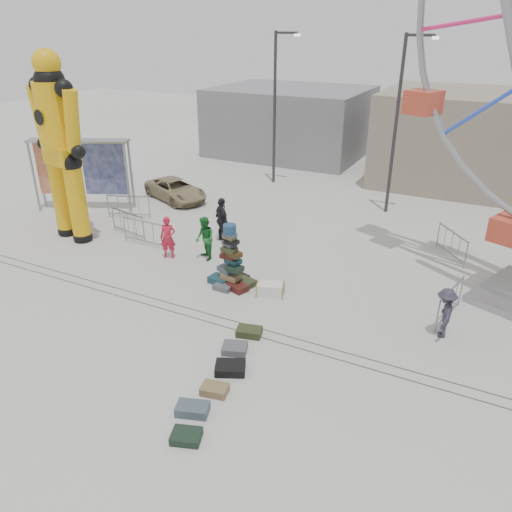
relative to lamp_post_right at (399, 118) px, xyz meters
The scene contains 27 objects.
ground 14.09m from the lamp_post_right, 103.39° to the right, with size 90.00×90.00×0.00m, color #9E9E99.
track_line_near 13.54m from the lamp_post_right, 104.01° to the right, with size 40.00×0.04×0.01m, color #47443F.
track_line_far 13.18m from the lamp_post_right, 104.46° to the right, with size 40.00×0.04×0.01m, color #47443F.
building_right 8.26m from the lamp_post_right, 60.84° to the left, with size 12.00×8.00×5.00m, color gray.
building_left 13.00m from the lamp_post_right, 135.30° to the left, with size 10.00×8.00×4.40m, color gray.
lamp_post_right is the anchor object (origin of this frame).
lamp_post_left 7.28m from the lamp_post_right, 164.05° to the left, with size 1.41×0.25×8.00m.
suitcase_tower 11.11m from the lamp_post_right, 107.46° to the right, with size 1.70×1.43×2.28m.
crash_test_dummy 14.56m from the lamp_post_right, 140.44° to the right, with size 3.11×1.36×7.78m.
banner_scaffold 14.88m from the lamp_post_right, 154.48° to the right, with size 4.64×2.67×3.43m.
steamer_trunk 10.99m from the lamp_post_right, 99.05° to the right, with size 0.91×0.53×0.43m, color silver.
row_case_0 13.24m from the lamp_post_right, 95.13° to the right, with size 0.73×0.49×0.23m, color #31391C.
row_case_1 14.09m from the lamp_post_right, 94.74° to the right, with size 0.69×0.57×0.20m, color #53555A.
row_case_2 14.86m from the lamp_post_right, 93.13° to the right, with size 0.79×0.59×0.24m, color black.
row_case_3 15.73m from the lamp_post_right, 92.69° to the right, with size 0.66×0.46×0.22m, color olive.
row_case_4 16.54m from the lamp_post_right, 92.90° to the right, with size 0.77×0.47×0.24m, color #42535F.
row_case_5 17.27m from the lamp_post_right, 91.61° to the right, with size 0.66×0.51×0.19m, color black.
barricade_dummy_a 13.05m from the lamp_post_right, 149.40° to the right, with size 2.00×0.10×1.10m, color gray, non-canonical shape.
barricade_dummy_b 12.91m from the lamp_post_right, 138.95° to the right, with size 2.00×0.10×1.10m, color gray, non-canonical shape.
barricade_dummy_c 12.40m from the lamp_post_right, 133.18° to the right, with size 2.00×0.10×1.10m, color gray, non-canonical shape.
barricade_wheel_front 10.45m from the lamp_post_right, 65.79° to the right, with size 2.00×0.10×1.10m, color gray, non-canonical shape.
barricade_wheel_back 6.63m from the lamp_post_right, 50.25° to the right, with size 2.00×0.10×1.10m, color gray, non-canonical shape.
pedestrian_red 11.72m from the lamp_post_right, 125.16° to the right, with size 0.61×0.40×1.68m, color red.
pedestrian_green 10.60m from the lamp_post_right, 120.47° to the right, with size 0.84×0.65×1.72m, color #1A6827.
pedestrian_black 9.31m from the lamp_post_right, 128.67° to the right, with size 1.11×0.46×1.89m, color black.
pedestrian_grey 11.29m from the lamp_post_right, 68.32° to the right, with size 1.00×0.57×1.55m, color #2B2936.
parked_suv 11.46m from the lamp_post_right, 162.98° to the right, with size 1.79×3.87×1.08m, color #93825F.
Camera 1 is at (7.75, -10.38, 8.40)m, focal length 35.00 mm.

